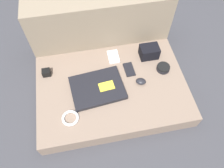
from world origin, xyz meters
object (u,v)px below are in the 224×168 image
Objects in this scene: laptop at (97,88)px; camera_pouch at (149,52)px; phone_silver at (113,57)px; charger_brick at (46,73)px; speaker_puck at (163,68)px; computer_mouse at (141,81)px; phone_black at (129,69)px.

laptop is 2.77× the size of camera_pouch.
laptop is 3.14× the size of phone_silver.
laptop is 6.65× the size of charger_brick.
charger_brick reaches higher than phone_silver.
charger_brick is (-0.73, 0.10, 0.00)m from speaker_puck.
computer_mouse is 0.18m from speaker_puck.
camera_pouch is at bearing 115.71° from speaker_puck.
computer_mouse is at bearing -118.11° from camera_pouch.
speaker_puck is at bearing -12.54° from phone_black.
camera_pouch is at bearing 27.37° from phone_black.
camera_pouch is 2.40× the size of charger_brick.
camera_pouch reaches higher than charger_brick.
speaker_puck is 0.14m from camera_pouch.
computer_mouse is at bearing -61.39° from phone_silver.
speaker_puck is at bearing -64.29° from camera_pouch.
computer_mouse is at bearing -69.23° from phone_black.
computer_mouse is at bearing -156.53° from speaker_puck.
laptop is at bearing -171.39° from speaker_puck.
phone_black is 0.18m from camera_pouch.
charger_brick is (-0.51, 0.06, 0.02)m from phone_black.
laptop is 0.44m from speaker_puck.
camera_pouch reaches higher than laptop.
laptop is 0.42m from camera_pouch.
computer_mouse reaches higher than phone_black.
computer_mouse is 0.22m from camera_pouch.
camera_pouch is (-0.06, 0.13, 0.03)m from speaker_puck.
charger_brick reaches higher than laptop.
computer_mouse is 1.50× the size of charger_brick.
camera_pouch reaches higher than phone_silver.
phone_silver is (-0.29, 0.16, -0.01)m from speaker_puck.
phone_black is at bearing 133.94° from computer_mouse.
camera_pouch reaches higher than computer_mouse.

